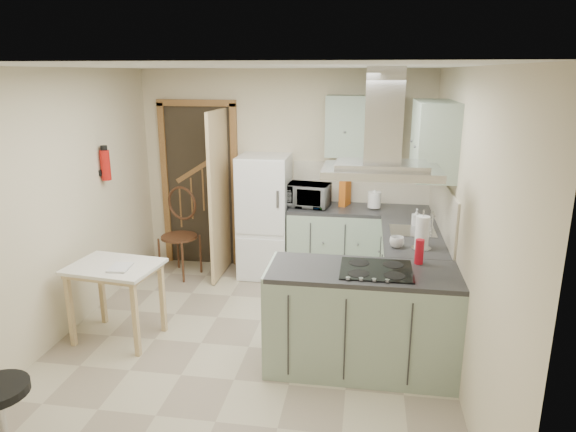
% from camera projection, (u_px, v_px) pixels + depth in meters
% --- Properties ---
extents(floor, '(4.20, 4.20, 0.00)m').
position_uv_depth(floor, '(249.00, 347.00, 4.75)').
color(floor, tan).
rests_on(floor, ground).
extents(ceiling, '(4.20, 4.20, 0.00)m').
position_uv_depth(ceiling, '(242.00, 66.00, 4.08)').
color(ceiling, silver).
rests_on(ceiling, back_wall).
extents(back_wall, '(3.60, 0.00, 3.60)m').
position_uv_depth(back_wall, '(285.00, 172.00, 6.41)').
color(back_wall, beige).
rests_on(back_wall, floor).
extents(left_wall, '(0.00, 4.20, 4.20)m').
position_uv_depth(left_wall, '(54.00, 209.00, 4.68)').
color(left_wall, beige).
rests_on(left_wall, floor).
extents(right_wall, '(0.00, 4.20, 4.20)m').
position_uv_depth(right_wall, '(462.00, 227.00, 4.15)').
color(right_wall, beige).
rests_on(right_wall, floor).
extents(doorway, '(1.10, 0.12, 2.10)m').
position_uv_depth(doorway, '(200.00, 185.00, 6.60)').
color(doorway, brown).
rests_on(doorway, floor).
extents(fridge, '(0.60, 0.60, 1.50)m').
position_uv_depth(fridge, '(265.00, 216.00, 6.29)').
color(fridge, white).
rests_on(fridge, floor).
extents(counter_back, '(1.08, 0.60, 0.90)m').
position_uv_depth(counter_back, '(334.00, 243.00, 6.25)').
color(counter_back, '#9EB2A0').
rests_on(counter_back, floor).
extents(counter_right, '(0.60, 1.95, 0.90)m').
position_uv_depth(counter_right, '(408.00, 267.00, 5.48)').
color(counter_right, '#9EB2A0').
rests_on(counter_right, floor).
extents(splashback, '(1.68, 0.02, 0.50)m').
position_uv_depth(splashback, '(362.00, 183.00, 6.29)').
color(splashback, beige).
rests_on(splashback, counter_back).
extents(wall_cabinet_back, '(0.85, 0.35, 0.70)m').
position_uv_depth(wall_cabinet_back, '(363.00, 126.00, 5.94)').
color(wall_cabinet_back, '#9EB2A0').
rests_on(wall_cabinet_back, back_wall).
extents(wall_cabinet_right, '(0.35, 0.90, 0.70)m').
position_uv_depth(wall_cabinet_right, '(434.00, 139.00, 4.82)').
color(wall_cabinet_right, '#9EB2A0').
rests_on(wall_cabinet_right, right_wall).
extents(peninsula, '(1.55, 0.65, 0.90)m').
position_uv_depth(peninsula, '(362.00, 320.00, 4.31)').
color(peninsula, '#9EB2A0').
rests_on(peninsula, floor).
extents(hob, '(0.58, 0.50, 0.01)m').
position_uv_depth(hob, '(376.00, 270.00, 4.17)').
color(hob, black).
rests_on(hob, peninsula).
extents(extractor_hood, '(0.90, 0.55, 0.10)m').
position_uv_depth(extractor_hood, '(381.00, 171.00, 3.95)').
color(extractor_hood, silver).
rests_on(extractor_hood, ceiling).
extents(sink, '(0.45, 0.40, 0.01)m').
position_uv_depth(sink, '(413.00, 231.00, 5.19)').
color(sink, silver).
rests_on(sink, counter_right).
extents(fire_extinguisher, '(0.10, 0.10, 0.32)m').
position_uv_depth(fire_extinguisher, '(105.00, 165.00, 5.46)').
color(fire_extinguisher, '#B2140F').
rests_on(fire_extinguisher, left_wall).
extents(drop_leaf_table, '(0.86, 0.69, 0.75)m').
position_uv_depth(drop_leaf_table, '(117.00, 302.00, 4.82)').
color(drop_leaf_table, '#DCB987').
rests_on(drop_leaf_table, floor).
extents(bentwood_chair, '(0.56, 0.56, 1.00)m').
position_uv_depth(bentwood_chair, '(179.00, 237.00, 6.32)').
color(bentwood_chair, '#471F17').
rests_on(bentwood_chair, floor).
extents(stool, '(0.50, 0.50, 0.54)m').
position_uv_depth(stool, '(2.00, 422.00, 3.33)').
color(stool, black).
rests_on(stool, floor).
extents(microwave, '(0.55, 0.41, 0.28)m').
position_uv_depth(microwave, '(308.00, 195.00, 6.13)').
color(microwave, black).
rests_on(microwave, counter_back).
extents(kettle, '(0.18, 0.18, 0.23)m').
position_uv_depth(kettle, '(374.00, 200.00, 6.02)').
color(kettle, white).
rests_on(kettle, counter_back).
extents(cereal_box, '(0.14, 0.22, 0.31)m').
position_uv_depth(cereal_box, '(345.00, 193.00, 6.18)').
color(cereal_box, '#C75D17').
rests_on(cereal_box, counter_back).
extents(soap_bottle, '(0.09, 0.09, 0.19)m').
position_uv_depth(soap_bottle, '(416.00, 217.00, 5.35)').
color(soap_bottle, '#ABAEB8').
rests_on(soap_bottle, counter_right).
extents(paper_towel, '(0.14, 0.14, 0.32)m').
position_uv_depth(paper_towel, '(422.00, 232.00, 4.64)').
color(paper_towel, white).
rests_on(paper_towel, counter_right).
extents(cup, '(0.16, 0.16, 0.10)m').
position_uv_depth(cup, '(397.00, 242.00, 4.71)').
color(cup, silver).
rests_on(cup, counter_right).
extents(red_bottle, '(0.10, 0.10, 0.21)m').
position_uv_depth(red_bottle, '(419.00, 252.00, 4.30)').
color(red_bottle, red).
rests_on(red_bottle, peninsula).
extents(book, '(0.20, 0.26, 0.11)m').
position_uv_depth(book, '(110.00, 263.00, 4.62)').
color(book, '#9A3344').
rests_on(book, drop_leaf_table).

